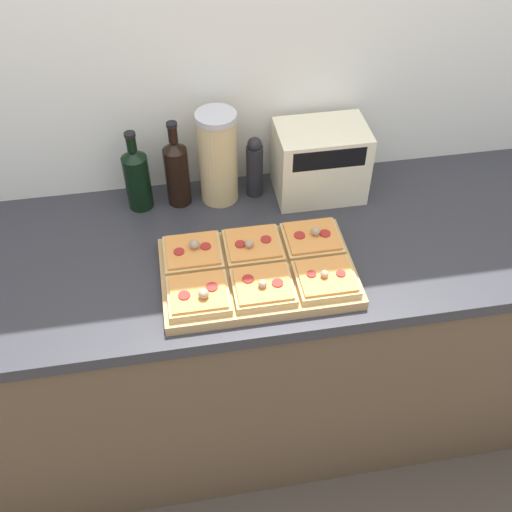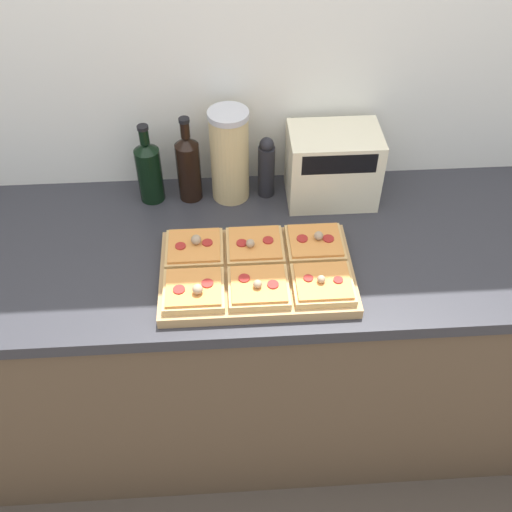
{
  "view_description": "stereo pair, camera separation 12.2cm",
  "coord_description": "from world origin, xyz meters",
  "px_view_note": "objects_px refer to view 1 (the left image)",
  "views": [
    {
      "loc": [
        -0.21,
        -0.91,
        2.09
      ],
      "look_at": [
        -0.02,
        0.22,
        0.96
      ],
      "focal_mm": 42.0,
      "sensor_mm": 36.0,
      "label": 1
    },
    {
      "loc": [
        -0.09,
        -0.93,
        2.09
      ],
      "look_at": [
        -0.02,
        0.22,
        0.96
      ],
      "focal_mm": 42.0,
      "sensor_mm": 36.0,
      "label": 2
    }
  ],
  "objects_px": {
    "wine_bottle": "(177,171)",
    "pepper_mill": "(255,167)",
    "grain_jar_tall": "(218,157)",
    "toaster_oven": "(320,161)",
    "cutting_board": "(258,273)",
    "olive_oil_bottle": "(137,177)"
  },
  "relations": [
    {
      "from": "grain_jar_tall",
      "to": "pepper_mill",
      "type": "distance_m",
      "value": 0.12
    },
    {
      "from": "cutting_board",
      "to": "grain_jar_tall",
      "type": "height_order",
      "value": "grain_jar_tall"
    },
    {
      "from": "pepper_mill",
      "to": "toaster_oven",
      "type": "xyz_separation_m",
      "value": [
        0.2,
        -0.02,
        0.01
      ]
    },
    {
      "from": "wine_bottle",
      "to": "toaster_oven",
      "type": "distance_m",
      "value": 0.43
    },
    {
      "from": "cutting_board",
      "to": "wine_bottle",
      "type": "xyz_separation_m",
      "value": [
        -0.18,
        0.36,
        0.1
      ]
    },
    {
      "from": "olive_oil_bottle",
      "to": "toaster_oven",
      "type": "height_order",
      "value": "olive_oil_bottle"
    },
    {
      "from": "cutting_board",
      "to": "wine_bottle",
      "type": "height_order",
      "value": "wine_bottle"
    },
    {
      "from": "toaster_oven",
      "to": "cutting_board",
      "type": "bearing_deg",
      "value": -126.65
    },
    {
      "from": "grain_jar_tall",
      "to": "toaster_oven",
      "type": "xyz_separation_m",
      "value": [
        0.31,
        -0.02,
        -0.03
      ]
    },
    {
      "from": "wine_bottle",
      "to": "toaster_oven",
      "type": "relative_size",
      "value": 0.96
    },
    {
      "from": "wine_bottle",
      "to": "toaster_oven",
      "type": "height_order",
      "value": "wine_bottle"
    },
    {
      "from": "cutting_board",
      "to": "toaster_oven",
      "type": "relative_size",
      "value": 1.77
    },
    {
      "from": "grain_jar_tall",
      "to": "cutting_board",
      "type": "bearing_deg",
      "value": -80.87
    },
    {
      "from": "cutting_board",
      "to": "grain_jar_tall",
      "type": "distance_m",
      "value": 0.39
    },
    {
      "from": "wine_bottle",
      "to": "pepper_mill",
      "type": "distance_m",
      "value": 0.24
    },
    {
      "from": "cutting_board",
      "to": "pepper_mill",
      "type": "height_order",
      "value": "pepper_mill"
    },
    {
      "from": "cutting_board",
      "to": "pepper_mill",
      "type": "xyz_separation_m",
      "value": [
        0.05,
        0.36,
        0.09
      ]
    },
    {
      "from": "wine_bottle",
      "to": "pepper_mill",
      "type": "bearing_deg",
      "value": 0.0
    },
    {
      "from": "grain_jar_tall",
      "to": "toaster_oven",
      "type": "distance_m",
      "value": 0.31
    },
    {
      "from": "cutting_board",
      "to": "wine_bottle",
      "type": "distance_m",
      "value": 0.42
    },
    {
      "from": "olive_oil_bottle",
      "to": "grain_jar_tall",
      "type": "xyz_separation_m",
      "value": [
        0.24,
        0.0,
        0.04
      ]
    },
    {
      "from": "wine_bottle",
      "to": "olive_oil_bottle",
      "type": "bearing_deg",
      "value": -180.0
    }
  ]
}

